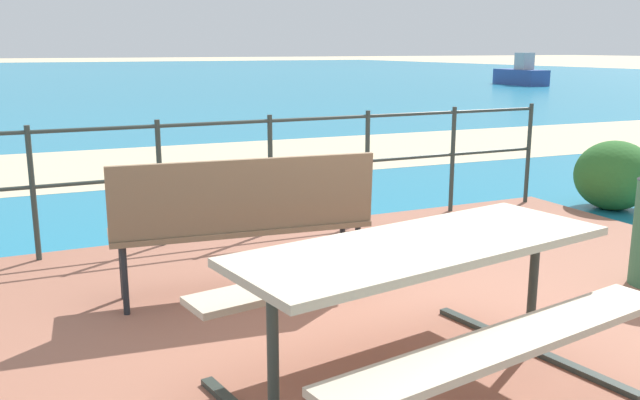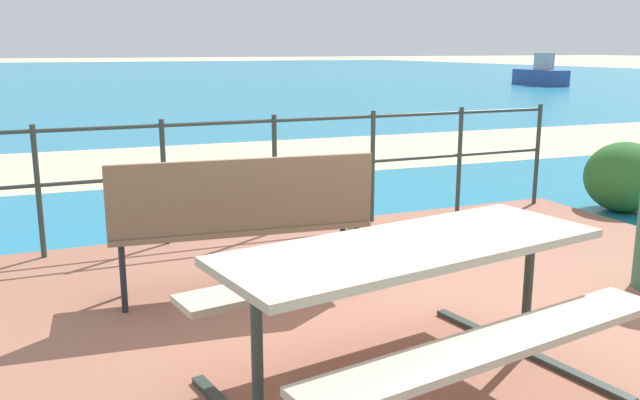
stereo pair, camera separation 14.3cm
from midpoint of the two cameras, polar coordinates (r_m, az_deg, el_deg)
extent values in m
plane|color=beige|center=(4.18, 6.99, -11.48)|extent=(240.00, 240.00, 0.00)
cube|color=#935B47|center=(4.16, 7.00, -11.10)|extent=(6.40, 5.20, 0.06)
cube|color=teal|center=(43.31, -22.40, 9.48)|extent=(90.00, 90.00, 0.01)
cube|color=beige|center=(10.53, -13.32, 3.05)|extent=(54.09, 5.42, 0.01)
cube|color=#BCAD93|center=(3.19, 7.43, -3.81)|extent=(1.96, 0.97, 0.04)
cube|color=#BCAD93|center=(2.93, 14.38, -11.38)|extent=(1.89, 0.57, 0.04)
cube|color=#BCAD93|center=(3.67, 1.70, -6.02)|extent=(1.89, 0.57, 0.04)
cylinder|color=#2D3833|center=(2.88, -5.42, -13.60)|extent=(0.06, 0.06, 0.74)
cylinder|color=#2D3833|center=(3.87, 16.41, -7.02)|extent=(0.06, 0.06, 0.74)
cube|color=#2D3833|center=(4.00, 16.09, -11.84)|extent=(0.28, 1.32, 0.03)
cube|color=#7A6047|center=(4.60, -7.46, -2.27)|extent=(1.75, 0.58, 0.04)
cube|color=#7A6047|center=(4.37, -7.09, 0.40)|extent=(1.72, 0.24, 0.47)
cylinder|color=#1E2328|center=(5.01, 1.07, -3.69)|extent=(0.04, 0.04, 0.46)
cylinder|color=#1E2328|center=(4.74, 2.31, -4.66)|extent=(0.04, 0.04, 0.46)
cylinder|color=#1E2328|center=(4.73, -17.09, -5.24)|extent=(0.04, 0.04, 0.46)
cylinder|color=#1E2328|center=(4.45, -16.95, -6.38)|extent=(0.04, 0.04, 0.46)
cylinder|color=#2D3833|center=(5.75, -23.59, 0.47)|extent=(0.04, 0.04, 1.07)
cylinder|color=#2D3833|center=(5.84, -13.94, 1.35)|extent=(0.04, 0.04, 1.07)
cylinder|color=#2D3833|center=(6.10, -4.84, 2.14)|extent=(0.04, 0.04, 1.07)
cylinder|color=#2D3833|center=(6.49, 3.35, 2.81)|extent=(0.04, 0.04, 1.07)
cylinder|color=#2D3833|center=(7.00, 10.48, 3.35)|extent=(0.04, 0.04, 1.07)
cylinder|color=#2D3833|center=(7.61, 16.57, 3.76)|extent=(0.04, 0.04, 1.07)
cylinder|color=#2D3833|center=(6.03, -4.92, 6.63)|extent=(5.90, 0.03, 0.03)
cylinder|color=#2D3833|center=(6.09, -4.85, 2.64)|extent=(5.90, 0.03, 0.03)
ellipsoid|color=#2D6628|center=(7.86, 22.97, 1.91)|extent=(0.82, 0.82, 0.74)
cube|color=#2D478C|center=(33.28, 16.34, 9.86)|extent=(1.29, 3.08, 0.71)
cube|color=#A5A8AD|center=(33.08, 16.65, 11.10)|extent=(0.65, 0.80, 0.76)
cone|color=#2D478C|center=(34.72, 14.65, 10.05)|extent=(0.68, 0.56, 0.64)
camera|label=1|loc=(0.07, -90.84, -0.19)|focal=38.15mm
camera|label=2|loc=(0.07, 89.16, 0.19)|focal=38.15mm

